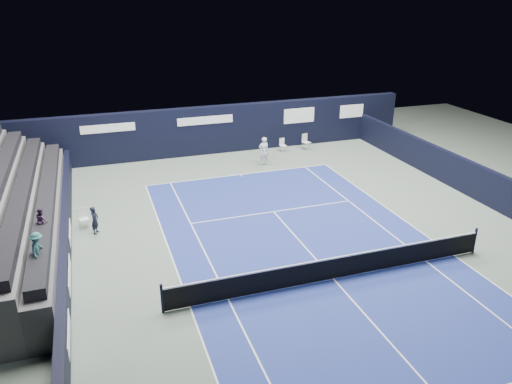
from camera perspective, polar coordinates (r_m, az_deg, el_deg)
ground at (r=20.79m, az=6.33°, el=-7.07°), size 48.00×48.00×0.00m
court_surface at (r=19.26m, az=8.85°, el=-9.81°), size 10.97×23.77×0.01m
enclosure_wall_right at (r=28.95m, az=22.20°, el=2.00°), size 0.30×22.00×1.80m
folding_chair_back_a at (r=33.35m, az=3.02°, el=5.66°), size 0.44×0.47×0.87m
folding_chair_back_b at (r=33.86m, az=5.70°, el=5.88°), size 0.59×0.58×1.06m
line_judge_chair at (r=23.98m, az=-19.16°, el=-2.66°), size 0.48×0.47×0.93m
line_judge at (r=23.17m, az=-17.94°, el=-3.09°), size 0.47×0.55×1.28m
court_markings at (r=19.26m, az=8.85°, el=-9.79°), size 11.03×23.83×0.00m
tennis_net at (r=19.00m, az=8.94°, el=-8.52°), size 12.90×0.10×1.10m
back_sponsor_wall at (r=32.95m, az=-4.18°, el=7.18°), size 26.00×0.63×3.10m
side_barrier_left at (r=22.48m, az=-20.90°, el=-4.43°), size 0.33×22.00×1.20m
tennis_player at (r=30.56m, az=0.89°, el=4.70°), size 0.66×0.83×1.76m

